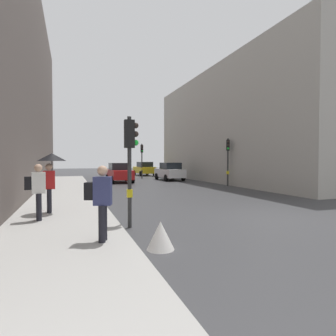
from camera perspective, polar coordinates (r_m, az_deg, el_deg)
ground_plane at (r=10.68m, az=20.34°, el=-9.56°), size 120.00×120.00×0.00m
sidewalk_kerb at (r=14.19m, az=-20.25°, el=-6.44°), size 3.30×40.00×0.16m
building_facade_right at (r=29.66m, az=18.32°, el=7.65°), size 12.00×24.81×10.34m
traffic_light_far_median at (r=30.63m, az=-5.32°, el=2.72°), size 0.25×0.43×3.78m
traffic_light_mid_street at (r=22.44m, az=12.06°, el=2.95°), size 0.34×0.45×3.71m
traffic_light_near_left at (r=8.57m, az=-7.67°, el=3.39°), size 0.44×0.26×3.36m
car_red_sedan at (r=26.04m, az=-9.83°, el=-0.92°), size 2.12×4.25×1.76m
car_yellow_taxi at (r=36.62m, az=-4.84°, el=-0.14°), size 2.26×4.32×1.76m
car_white_compact at (r=28.11m, az=0.35°, el=-0.70°), size 2.14×4.26×1.76m
pedestrian_with_umbrella at (r=10.94m, az=-22.66°, el=0.39°), size 1.00×1.00×2.14m
pedestrian_with_black_backpack at (r=9.71m, az=-25.05°, el=-3.80°), size 0.63×0.37×1.77m
pedestrian_with_grey_backpack at (r=6.76m, az=-13.49°, el=-6.04°), size 0.65×0.45×1.77m
warning_sign_triangle at (r=6.63m, az=-1.53°, el=-13.53°), size 0.64×0.64×0.65m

